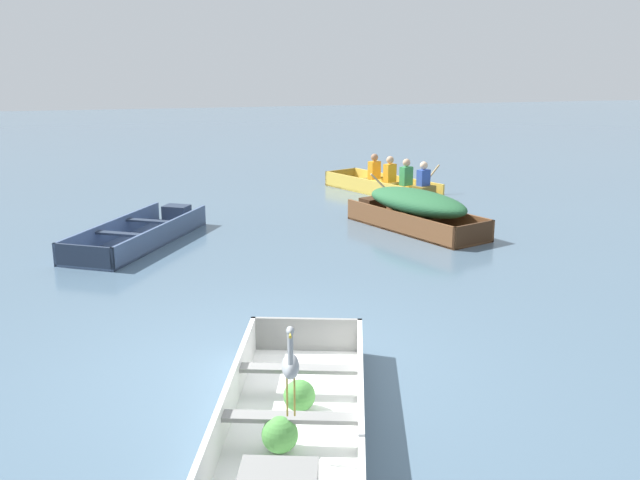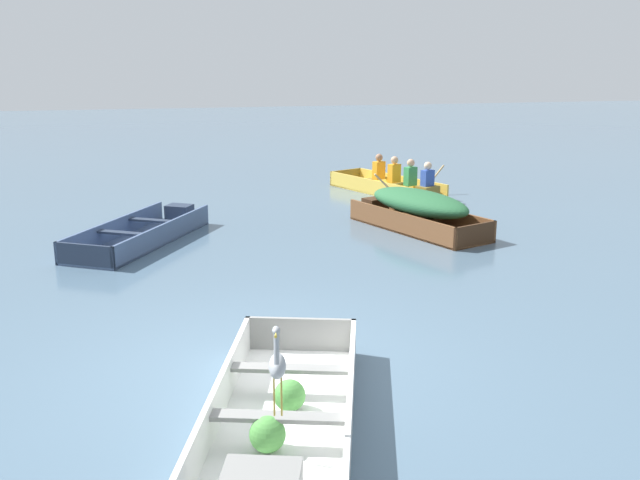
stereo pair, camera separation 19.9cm
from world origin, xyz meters
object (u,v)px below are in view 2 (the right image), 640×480
at_px(skiff_slate_blue_mid_moored, 144,233).
at_px(rowboat_yellow_with_crew, 393,184).
at_px(skiff_wooden_brown_near_moored, 418,207).
at_px(heron_on_dinghy, 277,364).
at_px(dinghy_white_foreground, 282,417).

distance_m(skiff_slate_blue_mid_moored, rowboat_yellow_with_crew, 6.71).
height_order(skiff_wooden_brown_near_moored, heron_on_dinghy, heron_on_dinghy).
distance_m(dinghy_white_foreground, heron_on_dinghy, 0.89).
bearing_deg(skiff_slate_blue_mid_moored, rowboat_yellow_with_crew, 28.32).
distance_m(dinghy_white_foreground, rowboat_yellow_with_crew, 11.53).
xyz_separation_m(rowboat_yellow_with_crew, heron_on_dinghy, (-4.85, -11.00, 0.64)).
xyz_separation_m(dinghy_white_foreground, skiff_slate_blue_mid_moored, (-1.17, 7.33, -0.02)).
height_order(skiff_slate_blue_mid_moored, rowboat_yellow_with_crew, rowboat_yellow_with_crew).
height_order(dinghy_white_foreground, heron_on_dinghy, heron_on_dinghy).
relative_size(dinghy_white_foreground, skiff_slate_blue_mid_moored, 0.99).
distance_m(dinghy_white_foreground, skiff_slate_blue_mid_moored, 7.43).
bearing_deg(dinghy_white_foreground, skiff_slate_blue_mid_moored, 99.09).
xyz_separation_m(skiff_wooden_brown_near_moored, heron_on_dinghy, (-4.08, -7.40, 0.43)).
bearing_deg(rowboat_yellow_with_crew, skiff_wooden_brown_near_moored, -102.08).
distance_m(skiff_wooden_brown_near_moored, heron_on_dinghy, 8.46).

